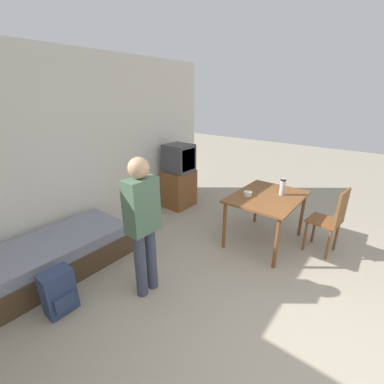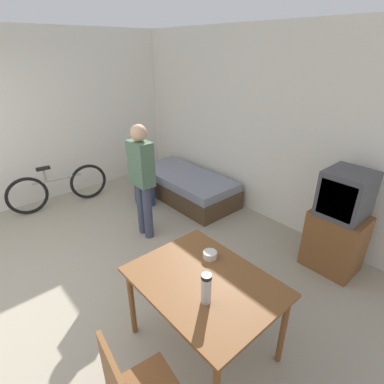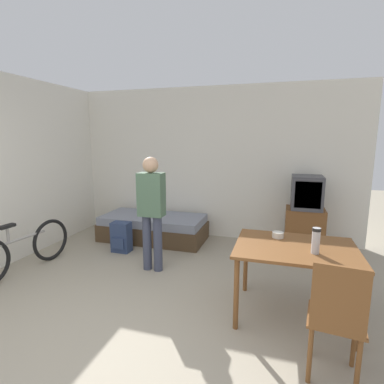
{
  "view_description": "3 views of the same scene",
  "coord_description": "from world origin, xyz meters",
  "px_view_note": "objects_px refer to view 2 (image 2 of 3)",
  "views": [
    {
      "loc": [
        -1.76,
        -0.03,
        2.12
      ],
      "look_at": [
        0.65,
        1.88,
        0.93
      ],
      "focal_mm": 24.0,
      "sensor_mm": 36.0,
      "label": 1
    },
    {
      "loc": [
        2.89,
        -0.03,
        2.4
      ],
      "look_at": [
        0.62,
        1.95,
        0.94
      ],
      "focal_mm": 28.0,
      "sensor_mm": 36.0,
      "label": 2
    },
    {
      "loc": [
        1.41,
        -1.76,
        1.8
      ],
      "look_at": [
        0.28,
        2.03,
        1.09
      ],
      "focal_mm": 28.0,
      "sensor_mm": 36.0,
      "label": 3
    }
  ],
  "objects_px": {
    "daybed": "(186,186)",
    "thermos_flask": "(206,287)",
    "tv": "(339,224)",
    "person_standing": "(142,175)",
    "bicycle": "(59,188)",
    "dining_table": "(204,289)",
    "backpack": "(144,191)",
    "mate_bowl": "(210,255)"
  },
  "relations": [
    {
      "from": "daybed",
      "to": "thermos_flask",
      "type": "bearing_deg",
      "value": -37.47
    },
    {
      "from": "tv",
      "to": "person_standing",
      "type": "distance_m",
      "value": 2.43
    },
    {
      "from": "bicycle",
      "to": "daybed",
      "type": "bearing_deg",
      "value": 56.92
    },
    {
      "from": "tv",
      "to": "dining_table",
      "type": "xyz_separation_m",
      "value": [
        -0.22,
        -1.88,
        0.07
      ]
    },
    {
      "from": "dining_table",
      "to": "thermos_flask",
      "type": "relative_size",
      "value": 4.75
    },
    {
      "from": "tv",
      "to": "backpack",
      "type": "height_order",
      "value": "tv"
    },
    {
      "from": "thermos_flask",
      "to": "tv",
      "type": "bearing_deg",
      "value": 88.35
    },
    {
      "from": "dining_table",
      "to": "thermos_flask",
      "type": "xyz_separation_m",
      "value": [
        0.16,
        -0.14,
        0.22
      ]
    },
    {
      "from": "bicycle",
      "to": "thermos_flask",
      "type": "distance_m",
      "value": 3.68
    },
    {
      "from": "person_standing",
      "to": "mate_bowl",
      "type": "bearing_deg",
      "value": -12.64
    },
    {
      "from": "tv",
      "to": "backpack",
      "type": "xyz_separation_m",
      "value": [
        -2.8,
        -0.8,
        -0.35
      ]
    },
    {
      "from": "thermos_flask",
      "to": "backpack",
      "type": "relative_size",
      "value": 0.51
    },
    {
      "from": "thermos_flask",
      "to": "mate_bowl",
      "type": "relative_size",
      "value": 2.03
    },
    {
      "from": "bicycle",
      "to": "thermos_flask",
      "type": "bearing_deg",
      "value": -2.39
    },
    {
      "from": "daybed",
      "to": "bicycle",
      "type": "height_order",
      "value": "bicycle"
    },
    {
      "from": "daybed",
      "to": "thermos_flask",
      "type": "height_order",
      "value": "thermos_flask"
    },
    {
      "from": "bicycle",
      "to": "mate_bowl",
      "type": "xyz_separation_m",
      "value": [
        3.3,
        0.22,
        0.46
      ]
    },
    {
      "from": "tv",
      "to": "mate_bowl",
      "type": "distance_m",
      "value": 1.71
    },
    {
      "from": "person_standing",
      "to": "dining_table",
      "type": "bearing_deg",
      "value": -18.19
    },
    {
      "from": "person_standing",
      "to": "mate_bowl",
      "type": "xyz_separation_m",
      "value": [
        1.64,
        -0.37,
        -0.13
      ]
    },
    {
      "from": "daybed",
      "to": "dining_table",
      "type": "bearing_deg",
      "value": -37.23
    },
    {
      "from": "daybed",
      "to": "bicycle",
      "type": "distance_m",
      "value": 2.1
    },
    {
      "from": "person_standing",
      "to": "mate_bowl",
      "type": "height_order",
      "value": "person_standing"
    },
    {
      "from": "tv",
      "to": "backpack",
      "type": "bearing_deg",
      "value": -163.98
    },
    {
      "from": "backpack",
      "to": "tv",
      "type": "bearing_deg",
      "value": 16.02
    },
    {
      "from": "dining_table",
      "to": "bicycle",
      "type": "xyz_separation_m",
      "value": [
        -3.47,
        0.01,
        -0.34
      ]
    },
    {
      "from": "daybed",
      "to": "backpack",
      "type": "distance_m",
      "value": 0.74
    },
    {
      "from": "thermos_flask",
      "to": "daybed",
      "type": "bearing_deg",
      "value": 142.53
    },
    {
      "from": "bicycle",
      "to": "mate_bowl",
      "type": "relative_size",
      "value": 12.94
    },
    {
      "from": "daybed",
      "to": "person_standing",
      "type": "height_order",
      "value": "person_standing"
    },
    {
      "from": "backpack",
      "to": "bicycle",
      "type": "bearing_deg",
      "value": -130.1
    },
    {
      "from": "dining_table",
      "to": "thermos_flask",
      "type": "height_order",
      "value": "thermos_flask"
    },
    {
      "from": "daybed",
      "to": "mate_bowl",
      "type": "distance_m",
      "value": 2.71
    },
    {
      "from": "mate_bowl",
      "to": "daybed",
      "type": "bearing_deg",
      "value": 144.43
    },
    {
      "from": "dining_table",
      "to": "person_standing",
      "type": "height_order",
      "value": "person_standing"
    },
    {
      "from": "mate_bowl",
      "to": "backpack",
      "type": "relative_size",
      "value": 0.25
    },
    {
      "from": "dining_table",
      "to": "daybed",
      "type": "bearing_deg",
      "value": 142.77
    },
    {
      "from": "mate_bowl",
      "to": "tv",
      "type": "bearing_deg",
      "value": 76.5
    },
    {
      "from": "tv",
      "to": "backpack",
      "type": "relative_size",
      "value": 2.54
    },
    {
      "from": "dining_table",
      "to": "mate_bowl",
      "type": "xyz_separation_m",
      "value": [
        -0.17,
        0.23,
        0.12
      ]
    },
    {
      "from": "daybed",
      "to": "person_standing",
      "type": "xyz_separation_m",
      "value": [
        0.51,
        -1.17,
        0.69
      ]
    },
    {
      "from": "backpack",
      "to": "person_standing",
      "type": "bearing_deg",
      "value": -32.07
    }
  ]
}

